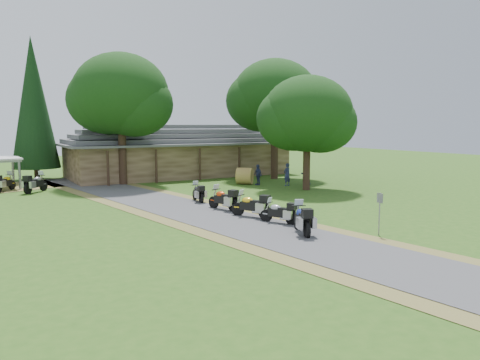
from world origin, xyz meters
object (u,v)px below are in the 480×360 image
motorcycle_row_b (279,211)px  motorcycle_row_c (251,204)px  motorcycle_carport_a (5,182)px  motorcycle_row_d (223,198)px  motorcycle_carport_b (36,182)px  motorcycle_row_a (302,218)px  motorcycle_row_e (198,192)px  hay_bale (245,176)px  lodge (179,150)px

motorcycle_row_b → motorcycle_row_c: bearing=-16.2°
motorcycle_row_b → motorcycle_carport_a: motorcycle_carport_a is taller
motorcycle_row_d → motorcycle_carport_b: size_ratio=0.96×
motorcycle_row_b → motorcycle_row_a: bearing=144.9°
motorcycle_row_b → motorcycle_row_e: bearing=-22.6°
motorcycle_row_c → motorcycle_carport_b: motorcycle_carport_b is taller
motorcycle_carport_a → motorcycle_carport_b: (1.85, -1.79, 0.03)m
motorcycle_row_a → motorcycle_carport_b: 21.61m
motorcycle_row_c → motorcycle_row_e: 6.06m
motorcycle_row_b → motorcycle_carport_a: 22.15m
motorcycle_carport_a → motorcycle_carport_b: bearing=-96.7°
motorcycle_carport_b → hay_bale: motorcycle_carport_b is taller
motorcycle_carport_b → motorcycle_row_c: bearing=-106.6°
lodge → motorcycle_row_e: lodge is taller
motorcycle_row_c → hay_bale: size_ratio=1.52×
motorcycle_row_a → motorcycle_row_b: 2.29m
motorcycle_row_c → motorcycle_carport_b: (-8.54, 15.58, 0.03)m
motorcycle_row_a → motorcycle_row_d: motorcycle_row_a is taller
motorcycle_row_a → motorcycle_carport_b: (-8.57, 19.83, 0.02)m
motorcycle_row_e → motorcycle_carport_a: (-10.17, 11.32, 0.08)m
lodge → motorcycle_row_c: size_ratio=10.43×
motorcycle_row_b → motorcycle_carport_b: bearing=0.1°
motorcycle_carport_a → motorcycle_row_d: bearing=-108.1°
motorcycle_carport_a → hay_bale: motorcycle_carport_a is taller
motorcycle_carport_a → motorcycle_row_e: bearing=-100.6°
lodge → motorcycle_row_b: lodge is taller
motorcycle_row_a → motorcycle_row_d: bearing=25.4°
motorcycle_carport_b → lodge: bearing=-23.5°
motorcycle_row_b → hay_bale: bearing=-51.4°
lodge → motorcycle_row_e: (-5.09, -14.90, -1.83)m
motorcycle_carport_a → motorcycle_carport_b: motorcycle_carport_b is taller
motorcycle_row_c → hay_bale: motorcycle_row_c is taller
hay_bale → motorcycle_row_d: bearing=-126.8°
lodge → motorcycle_carport_a: (-15.26, -3.58, -1.75)m
motorcycle_row_a → motorcycle_row_e: bearing=24.4°
motorcycle_row_c → motorcycle_carport_a: motorcycle_row_c is taller
motorcycle_row_c → motorcycle_row_e: bearing=-27.0°
lodge → motorcycle_row_a: bearing=-100.9°
motorcycle_row_b → hay_bale: size_ratio=1.33×
motorcycle_row_e → motorcycle_carport_b: (-8.32, 9.53, 0.11)m
motorcycle_row_e → motorcycle_row_a: bearing=-170.3°
motorcycle_row_b → motorcycle_row_c: motorcycle_row_c is taller
motorcycle_row_d → motorcycle_carport_b: bearing=17.3°
motorcycle_carport_a → motorcycle_carport_b: 2.58m
lodge → motorcycle_row_c: (-4.87, -20.95, -1.75)m
lodge → motorcycle_carport_b: 14.55m
motorcycle_row_b → motorcycle_carport_b: motorcycle_carport_b is taller
lodge → motorcycle_row_b: (-4.50, -22.94, -1.84)m
motorcycle_row_e → hay_bale: bearing=-41.3°
motorcycle_row_a → motorcycle_row_b: motorcycle_row_a is taller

